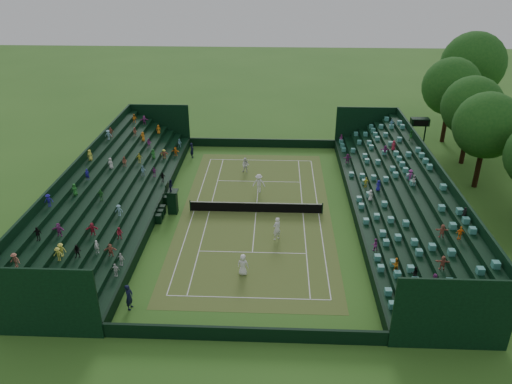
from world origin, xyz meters
The scene contains 19 objects.
ground centered at (0.00, 0.00, 0.00)m, with size 160.00×160.00×0.00m, color #326520.
court_surface centered at (0.00, 0.00, 0.01)m, with size 12.97×26.77×0.01m, color #447B29.
perimeter_wall_north centered at (0.00, 15.88, 0.50)m, with size 17.17×0.20×1.00m, color black.
perimeter_wall_south centered at (0.00, -15.88, 0.50)m, with size 17.17×0.20×1.00m, color black.
perimeter_wall_east centered at (8.48, 0.00, 0.50)m, with size 0.20×31.77×1.00m, color black.
perimeter_wall_west centered at (-8.48, 0.00, 0.50)m, with size 0.20×31.77×1.00m, color black.
north_grandstand centered at (12.66, 0.00, 1.55)m, with size 6.60×32.00×4.90m.
south_grandstand centered at (-12.66, 0.00, 1.55)m, with size 6.60×32.00×4.90m.
tennis_net centered at (0.00, 0.00, 0.53)m, with size 11.67×0.10×1.06m.
scoreboard_tower centered at (17.75, 16.00, 3.14)m, with size 2.00×1.00×3.70m.
tree_row centered at (23.00, 12.96, 6.70)m, with size 11.79×37.02×11.85m.
umpire_chair centered at (-7.26, -0.35, 1.36)m, with size 1.01×1.01×3.18m.
courtside_chairs centered at (-8.14, 0.30, 0.43)m, with size 0.53×5.50×1.14m.
player_near_west centered at (-0.52, -9.25, 0.82)m, with size 0.80×0.52×1.65m, color white.
player_near_east centered at (1.83, -4.41, 0.99)m, with size 0.72×0.47×1.98m, color white.
player_far_west centered at (-1.45, 8.62, 0.79)m, with size 0.77×0.60×1.58m, color white.
player_far_east centered at (0.09, 4.03, 0.92)m, with size 1.19×0.69×1.85m, color white.
line_judge_north centered at (-7.57, 12.36, 0.86)m, with size 0.63×0.41×1.72m, color black.
line_judge_south centered at (-7.54, -13.26, 0.91)m, with size 0.66×0.43×1.81m, color black.
Camera 1 is at (1.66, -38.42, 21.00)m, focal length 35.00 mm.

